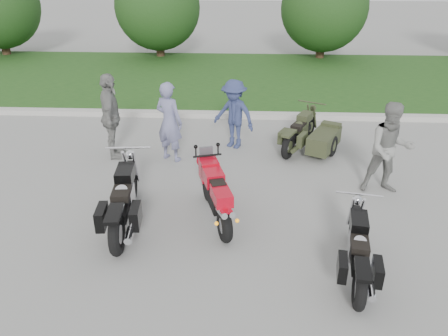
{
  "coord_description": "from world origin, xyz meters",
  "views": [
    {
      "loc": [
        0.78,
        -5.91,
        4.27
      ],
      "look_at": [
        0.43,
        1.09,
        0.8
      ],
      "focal_mm": 35.0,
      "sensor_mm": 36.0,
      "label": 1
    }
  ],
  "objects_px": {
    "sportbike_red": "(216,193)",
    "cruiser_sidecar": "(313,137)",
    "cruiser_left": "(124,203)",
    "person_grey": "(390,149)",
    "person_stripe": "(169,122)",
    "person_denim": "(234,114)",
    "person_back": "(111,117)",
    "cruiser_right": "(358,253)"
  },
  "relations": [
    {
      "from": "cruiser_sidecar",
      "to": "person_denim",
      "type": "xyz_separation_m",
      "value": [
        -1.88,
        0.23,
        0.46
      ]
    },
    {
      "from": "cruiser_left",
      "to": "person_grey",
      "type": "distance_m",
      "value": 5.03
    },
    {
      "from": "cruiser_left",
      "to": "person_denim",
      "type": "relative_size",
      "value": 1.44
    },
    {
      "from": "person_denim",
      "to": "person_back",
      "type": "bearing_deg",
      "value": -134.58
    },
    {
      "from": "sportbike_red",
      "to": "person_back",
      "type": "bearing_deg",
      "value": 117.86
    },
    {
      "from": "cruiser_left",
      "to": "person_denim",
      "type": "xyz_separation_m",
      "value": [
        1.76,
        3.55,
        0.36
      ]
    },
    {
      "from": "person_denim",
      "to": "person_back",
      "type": "xyz_separation_m",
      "value": [
        -2.73,
        -0.73,
        0.14
      ]
    },
    {
      "from": "cruiser_left",
      "to": "cruiser_right",
      "type": "height_order",
      "value": "cruiser_left"
    },
    {
      "from": "cruiser_left",
      "to": "person_stripe",
      "type": "height_order",
      "value": "person_stripe"
    },
    {
      "from": "cruiser_right",
      "to": "cruiser_sidecar",
      "type": "bearing_deg",
      "value": 99.89
    },
    {
      "from": "person_stripe",
      "to": "person_grey",
      "type": "height_order",
      "value": "person_grey"
    },
    {
      "from": "person_stripe",
      "to": "cruiser_right",
      "type": "bearing_deg",
      "value": 158.27
    },
    {
      "from": "cruiser_left",
      "to": "person_grey",
      "type": "relative_size",
      "value": 1.31
    },
    {
      "from": "cruiser_right",
      "to": "person_denim",
      "type": "relative_size",
      "value": 1.23
    },
    {
      "from": "cruiser_sidecar",
      "to": "person_stripe",
      "type": "xyz_separation_m",
      "value": [
        -3.29,
        -0.56,
        0.53
      ]
    },
    {
      "from": "sportbike_red",
      "to": "cruiser_right",
      "type": "height_order",
      "value": "sportbike_red"
    },
    {
      "from": "cruiser_left",
      "to": "person_back",
      "type": "distance_m",
      "value": 3.03
    },
    {
      "from": "sportbike_red",
      "to": "person_denim",
      "type": "xyz_separation_m",
      "value": [
        0.22,
        3.28,
        0.29
      ]
    },
    {
      "from": "cruiser_left",
      "to": "person_grey",
      "type": "xyz_separation_m",
      "value": [
        4.79,
        1.48,
        0.44
      ]
    },
    {
      "from": "cruiser_sidecar",
      "to": "person_stripe",
      "type": "relative_size",
      "value": 1.07
    },
    {
      "from": "sportbike_red",
      "to": "cruiser_sidecar",
      "type": "distance_m",
      "value": 3.71
    },
    {
      "from": "sportbike_red",
      "to": "person_denim",
      "type": "bearing_deg",
      "value": 69.56
    },
    {
      "from": "person_grey",
      "to": "person_denim",
      "type": "bearing_deg",
      "value": 145.82
    },
    {
      "from": "person_grey",
      "to": "person_denim",
      "type": "distance_m",
      "value": 3.67
    },
    {
      "from": "sportbike_red",
      "to": "cruiser_sidecar",
      "type": "xyz_separation_m",
      "value": [
        2.09,
        3.05,
        -0.17
      ]
    },
    {
      "from": "person_stripe",
      "to": "cruiser_left",
      "type": "bearing_deg",
      "value": 110.35
    },
    {
      "from": "cruiser_right",
      "to": "person_denim",
      "type": "xyz_separation_m",
      "value": [
        -1.93,
        4.66,
        0.43
      ]
    },
    {
      "from": "cruiser_left",
      "to": "cruiser_sidecar",
      "type": "xyz_separation_m",
      "value": [
        3.64,
        3.33,
        -0.1
      ]
    },
    {
      "from": "cruiser_sidecar",
      "to": "person_grey",
      "type": "xyz_separation_m",
      "value": [
        1.15,
        -1.84,
        0.54
      ]
    },
    {
      "from": "person_back",
      "to": "person_denim",
      "type": "bearing_deg",
      "value": -88.43
    },
    {
      "from": "person_stripe",
      "to": "person_denim",
      "type": "height_order",
      "value": "person_stripe"
    },
    {
      "from": "person_denim",
      "to": "person_stripe",
      "type": "bearing_deg",
      "value": -120.3
    },
    {
      "from": "cruiser_left",
      "to": "cruiser_sidecar",
      "type": "height_order",
      "value": "cruiser_left"
    },
    {
      "from": "sportbike_red",
      "to": "cruiser_left",
      "type": "xyz_separation_m",
      "value": [
        -1.54,
        -0.27,
        -0.07
      ]
    },
    {
      "from": "sportbike_red",
      "to": "cruiser_sidecar",
      "type": "height_order",
      "value": "sportbike_red"
    },
    {
      "from": "cruiser_left",
      "to": "person_denim",
      "type": "height_order",
      "value": "person_denim"
    },
    {
      "from": "cruiser_right",
      "to": "person_stripe",
      "type": "xyz_separation_m",
      "value": [
        -3.34,
        3.87,
        0.5
      ]
    },
    {
      "from": "person_grey",
      "to": "person_stripe",
      "type": "bearing_deg",
      "value": 164.06
    },
    {
      "from": "cruiser_left",
      "to": "cruiser_right",
      "type": "xyz_separation_m",
      "value": [
        3.68,
        -1.11,
        -0.07
      ]
    },
    {
      "from": "cruiser_right",
      "to": "cruiser_sidecar",
      "type": "relative_size",
      "value": 1.06
    },
    {
      "from": "cruiser_left",
      "to": "person_stripe",
      "type": "xyz_separation_m",
      "value": [
        0.35,
        2.76,
        0.44
      ]
    },
    {
      "from": "person_grey",
      "to": "cruiser_sidecar",
      "type": "bearing_deg",
      "value": 122.16
    }
  ]
}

